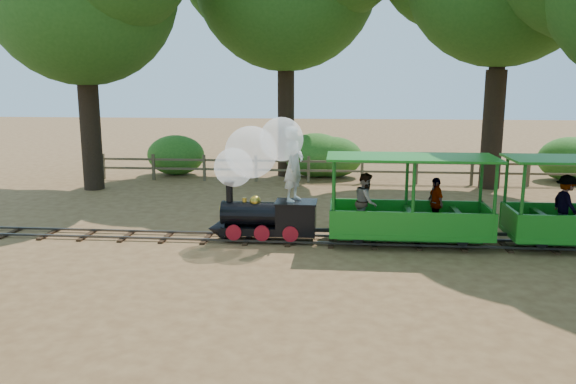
{
  "coord_description": "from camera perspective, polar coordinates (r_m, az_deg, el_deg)",
  "views": [
    {
      "loc": [
        0.18,
        -12.85,
        3.75
      ],
      "look_at": [
        -1.07,
        0.5,
        1.1
      ],
      "focal_mm": 35.0,
      "sensor_mm": 36.0,
      "label": 1
    }
  ],
  "objects": [
    {
      "name": "carriage_front",
      "position": [
        13.23,
        11.68,
        -1.81
      ],
      "size": [
        3.81,
        1.56,
        1.98
      ],
      "color": "#1B7B1B",
      "rests_on": "track"
    },
    {
      "name": "locomotive",
      "position": [
        13.21,
        -2.75,
        2.22
      ],
      "size": [
        2.61,
        1.23,
        3.0
      ],
      "color": "black",
      "rests_on": "ground"
    },
    {
      "name": "fence",
      "position": [
        21.09,
        4.82,
        2.49
      ],
      "size": [
        18.1,
        0.1,
        1.0
      ],
      "color": "brown",
      "rests_on": "ground"
    },
    {
      "name": "shrub_mid_e",
      "position": [
        22.34,
        4.59,
        3.56
      ],
      "size": [
        2.32,
        1.78,
        1.61
      ],
      "primitive_type": "ellipsoid",
      "color": "#2D6B1E",
      "rests_on": "ground"
    },
    {
      "name": "ground",
      "position": [
        13.38,
        4.4,
        -5.13
      ],
      "size": [
        90.0,
        90.0,
        0.0
      ],
      "primitive_type": "plane",
      "color": "#996F42",
      "rests_on": "ground"
    },
    {
      "name": "shrub_west",
      "position": [
        23.31,
        -11.32,
        3.71
      ],
      "size": [
        2.33,
        1.8,
        1.62
      ],
      "primitive_type": "ellipsoid",
      "color": "#2D6B1E",
      "rests_on": "ground"
    },
    {
      "name": "track",
      "position": [
        13.36,
        4.4,
        -4.85
      ],
      "size": [
        22.0,
        1.0,
        0.1
      ],
      "color": "#3F3D3A",
      "rests_on": "ground"
    },
    {
      "name": "shrub_mid_w",
      "position": [
        22.35,
        2.83,
        3.77
      ],
      "size": [
        2.52,
        1.94,
        1.74
      ],
      "primitive_type": "ellipsoid",
      "color": "#2D6B1E",
      "rests_on": "ground"
    },
    {
      "name": "shrub_east",
      "position": [
        23.99,
        26.77,
        3.01
      ],
      "size": [
        2.43,
        1.87,
        1.68
      ],
      "primitive_type": "ellipsoid",
      "color": "#2D6B1E",
      "rests_on": "ground"
    }
  ]
}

